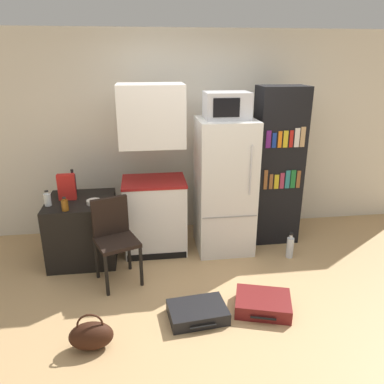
{
  "coord_description": "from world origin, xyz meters",
  "views": [
    {
      "loc": [
        -0.63,
        -2.86,
        2.26
      ],
      "look_at": [
        -0.13,
        0.85,
        0.9
      ],
      "focal_mm": 35.0,
      "sensor_mm": 36.0,
      "label": 1
    }
  ],
  "objects_px": {
    "side_table": "(83,229)",
    "refrigerator": "(224,186)",
    "chair": "(114,233)",
    "microwave": "(227,105)",
    "bookshelf": "(277,167)",
    "cereal_box": "(67,187)",
    "suitcase_small_flat": "(263,304)",
    "bottle_clear_short": "(47,199)",
    "suitcase_large_flat": "(198,312)",
    "bottle_amber_beer": "(65,205)",
    "bottle_wine_dark": "(73,183)",
    "handbag": "(91,335)",
    "water_bottle_front": "(290,247)",
    "kitchen_hutch": "(154,179)",
    "bowl": "(94,202)"
  },
  "relations": [
    {
      "from": "bookshelf",
      "to": "bowl",
      "type": "xyz_separation_m",
      "value": [
        -2.2,
        -0.33,
        -0.22
      ]
    },
    {
      "from": "microwave",
      "to": "cereal_box",
      "type": "xyz_separation_m",
      "value": [
        -1.82,
        -0.01,
        -0.87
      ]
    },
    {
      "from": "handbag",
      "to": "water_bottle_front",
      "type": "relative_size",
      "value": 1.12
    },
    {
      "from": "bottle_amber_beer",
      "to": "bottle_clear_short",
      "type": "relative_size",
      "value": 0.87
    },
    {
      "from": "microwave",
      "to": "suitcase_small_flat",
      "type": "distance_m",
      "value": 2.13
    },
    {
      "from": "water_bottle_front",
      "to": "chair",
      "type": "bearing_deg",
      "value": -175.16
    },
    {
      "from": "handbag",
      "to": "water_bottle_front",
      "type": "xyz_separation_m",
      "value": [
        2.17,
        1.21,
        0.01
      ]
    },
    {
      "from": "cereal_box",
      "to": "handbag",
      "type": "height_order",
      "value": "cereal_box"
    },
    {
      "from": "kitchen_hutch",
      "to": "bottle_clear_short",
      "type": "relative_size",
      "value": 11.55
    },
    {
      "from": "microwave",
      "to": "suitcase_large_flat",
      "type": "height_order",
      "value": "microwave"
    },
    {
      "from": "refrigerator",
      "to": "handbag",
      "type": "xyz_separation_m",
      "value": [
        -1.43,
        -1.59,
        -0.68
      ]
    },
    {
      "from": "refrigerator",
      "to": "chair",
      "type": "relative_size",
      "value": 1.79
    },
    {
      "from": "side_table",
      "to": "suitcase_large_flat",
      "type": "height_order",
      "value": "side_table"
    },
    {
      "from": "bowl",
      "to": "handbag",
      "type": "xyz_separation_m",
      "value": [
        0.08,
        -1.4,
        -0.63
      ]
    },
    {
      "from": "refrigerator",
      "to": "bookshelf",
      "type": "height_order",
      "value": "bookshelf"
    },
    {
      "from": "handbag",
      "to": "chair",
      "type": "bearing_deg",
      "value": 81.84
    },
    {
      "from": "side_table",
      "to": "cereal_box",
      "type": "bearing_deg",
      "value": 165.48
    },
    {
      "from": "bottle_clear_short",
      "to": "suitcase_small_flat",
      "type": "xyz_separation_m",
      "value": [
        2.11,
        -1.12,
        -0.74
      ]
    },
    {
      "from": "microwave",
      "to": "bottle_clear_short",
      "type": "bearing_deg",
      "value": -175.06
    },
    {
      "from": "side_table",
      "to": "suitcase_large_flat",
      "type": "bearing_deg",
      "value": -47.72
    },
    {
      "from": "refrigerator",
      "to": "cereal_box",
      "type": "relative_size",
      "value": 5.35
    },
    {
      "from": "microwave",
      "to": "bottle_amber_beer",
      "type": "xyz_separation_m",
      "value": [
        -1.79,
        -0.34,
        -0.96
      ]
    },
    {
      "from": "refrigerator",
      "to": "bowl",
      "type": "height_order",
      "value": "refrigerator"
    },
    {
      "from": "refrigerator",
      "to": "suitcase_small_flat",
      "type": "xyz_separation_m",
      "value": [
        0.11,
        -1.29,
        -0.73
      ]
    },
    {
      "from": "refrigerator",
      "to": "microwave",
      "type": "height_order",
      "value": "microwave"
    },
    {
      "from": "bottle_amber_beer",
      "to": "microwave",
      "type": "bearing_deg",
      "value": 10.83
    },
    {
      "from": "side_table",
      "to": "refrigerator",
      "type": "bearing_deg",
      "value": 1.61
    },
    {
      "from": "bowl",
      "to": "cereal_box",
      "type": "height_order",
      "value": "cereal_box"
    },
    {
      "from": "chair",
      "to": "side_table",
      "type": "bearing_deg",
      "value": 107.26
    },
    {
      "from": "bottle_clear_short",
      "to": "handbag",
      "type": "height_order",
      "value": "bottle_clear_short"
    },
    {
      "from": "bottle_amber_beer",
      "to": "bottle_wine_dark",
      "type": "bearing_deg",
      "value": 89.35
    },
    {
      "from": "chair",
      "to": "water_bottle_front",
      "type": "xyz_separation_m",
      "value": [
        2.02,
        0.17,
        -0.4
      ]
    },
    {
      "from": "bottle_wine_dark",
      "to": "bottle_clear_short",
      "type": "bearing_deg",
      "value": -119.9
    },
    {
      "from": "bookshelf",
      "to": "handbag",
      "type": "bearing_deg",
      "value": -140.97
    },
    {
      "from": "bottle_clear_short",
      "to": "suitcase_large_flat",
      "type": "xyz_separation_m",
      "value": [
        1.48,
        -1.15,
        -0.74
      ]
    },
    {
      "from": "bottle_wine_dark",
      "to": "bottle_clear_short",
      "type": "relative_size",
      "value": 1.69
    },
    {
      "from": "bottle_amber_beer",
      "to": "suitcase_small_flat",
      "type": "bearing_deg",
      "value": -26.63
    },
    {
      "from": "suitcase_large_flat",
      "to": "bookshelf",
      "type": "bearing_deg",
      "value": 44.45
    },
    {
      "from": "bottle_amber_beer",
      "to": "suitcase_large_flat",
      "type": "relative_size",
      "value": 0.27
    },
    {
      "from": "microwave",
      "to": "chair",
      "type": "xyz_separation_m",
      "value": [
        -1.28,
        -0.55,
        -1.21
      ]
    },
    {
      "from": "bookshelf",
      "to": "side_table",
      "type": "bearing_deg",
      "value": -175.5
    },
    {
      "from": "side_table",
      "to": "suitcase_large_flat",
      "type": "distance_m",
      "value": 1.76
    },
    {
      "from": "side_table",
      "to": "microwave",
      "type": "xyz_separation_m",
      "value": [
        1.68,
        0.05,
        1.39
      ]
    },
    {
      "from": "bookshelf",
      "to": "bottle_wine_dark",
      "type": "bearing_deg",
      "value": 178.52
    },
    {
      "from": "bookshelf",
      "to": "water_bottle_front",
      "type": "distance_m",
      "value": 0.99
    },
    {
      "from": "microwave",
      "to": "cereal_box",
      "type": "bearing_deg",
      "value": -179.65
    },
    {
      "from": "microwave",
      "to": "suitcase_large_flat",
      "type": "distance_m",
      "value": 2.21
    },
    {
      "from": "kitchen_hutch",
      "to": "chair",
      "type": "relative_size",
      "value": 2.22
    },
    {
      "from": "bookshelf",
      "to": "cereal_box",
      "type": "relative_size",
      "value": 6.5
    },
    {
      "from": "kitchen_hutch",
      "to": "bowl",
      "type": "height_order",
      "value": "kitchen_hutch"
    }
  ]
}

